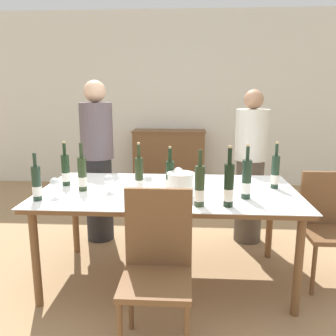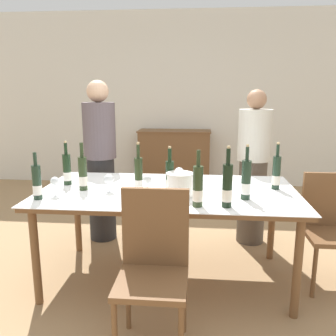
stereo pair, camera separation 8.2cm
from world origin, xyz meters
name	(u,v)px [view 2 (the right image)]	position (x,y,z in m)	size (l,w,h in m)	color
ground_plane	(168,278)	(0.00, 0.00, 0.00)	(12.00, 12.00, 0.00)	#A37F56
back_wall	(186,100)	(0.00, 3.19, 1.40)	(8.00, 0.10, 2.80)	silver
sideboard_cabinet	(174,159)	(-0.16, 2.90, 0.47)	(1.16, 0.46, 0.94)	brown
dining_table	(168,197)	(0.00, 0.00, 0.72)	(2.05, 1.09, 0.78)	brown
ice_bucket	(180,184)	(0.11, -0.17, 0.88)	(0.21, 0.21, 0.18)	white
wine_bottle_0	(170,177)	(0.02, -0.05, 0.90)	(0.07, 0.07, 0.36)	black
wine_bottle_1	(139,177)	(-0.21, -0.16, 0.92)	(0.06, 0.06, 0.41)	#28381E
wine_bottle_2	(198,187)	(0.24, -0.39, 0.92)	(0.07, 0.07, 0.39)	#28381E
wine_bottle_3	(37,183)	(-0.93, -0.33, 0.90)	(0.07, 0.07, 0.35)	#1E3323
wine_bottle_4	(227,186)	(0.44, -0.39, 0.92)	(0.07, 0.07, 0.42)	black
wine_bottle_5	(67,170)	(-0.87, 0.09, 0.91)	(0.07, 0.07, 0.37)	black
wine_bottle_6	(246,181)	(0.59, -0.19, 0.92)	(0.07, 0.07, 0.41)	#1E3323
wine_bottle_7	(83,174)	(-0.68, -0.06, 0.91)	(0.07, 0.07, 0.38)	#28381E
wine_bottle_8	(276,173)	(0.87, 0.10, 0.91)	(0.06, 0.06, 0.38)	#1E3323
wine_glass_0	(109,180)	(-0.46, -0.10, 0.88)	(0.08, 0.08, 0.14)	white
wine_glass_1	(179,173)	(0.08, 0.22, 0.87)	(0.08, 0.08, 0.14)	white
wine_glass_2	(55,182)	(-0.84, -0.24, 0.88)	(0.07, 0.07, 0.15)	white
wine_glass_3	(147,180)	(-0.15, -0.09, 0.88)	(0.07, 0.07, 0.14)	white
chair_near_front	(154,260)	(-0.02, -0.77, 0.55)	(0.42, 0.42, 0.98)	brown
chair_right_end	(331,222)	(1.32, 0.09, 0.51)	(0.42, 0.42, 0.90)	brown
person_host	(101,162)	(-0.78, 0.79, 0.84)	(0.33, 0.33, 1.66)	#262628
person_guest_left	(253,169)	(0.79, 0.84, 0.78)	(0.33, 0.33, 1.57)	#51473D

